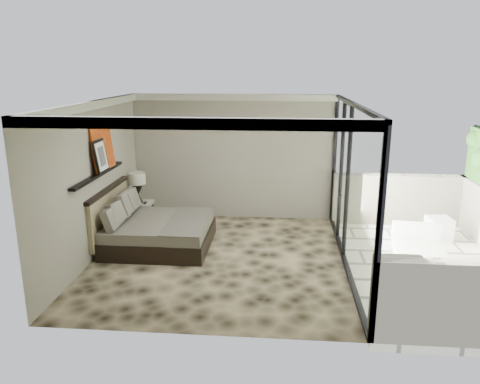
# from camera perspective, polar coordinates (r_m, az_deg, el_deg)

# --- Properties ---
(floor) EXTENTS (5.00, 5.00, 0.00)m
(floor) POSITION_cam_1_polar(r_m,az_deg,el_deg) (8.57, -2.54, -8.14)
(floor) COLOR black
(floor) RESTS_ON ground
(ceiling) EXTENTS (4.50, 5.00, 0.02)m
(ceiling) POSITION_cam_1_polar(r_m,az_deg,el_deg) (7.90, -2.78, 10.81)
(ceiling) COLOR silver
(ceiling) RESTS_ON back_wall
(back_wall) EXTENTS (4.50, 0.02, 2.80)m
(back_wall) POSITION_cam_1_polar(r_m,az_deg,el_deg) (10.54, -0.86, 4.25)
(back_wall) COLOR gray
(back_wall) RESTS_ON floor
(left_wall) EXTENTS (0.02, 5.00, 2.80)m
(left_wall) POSITION_cam_1_polar(r_m,az_deg,el_deg) (8.71, -17.43, 1.25)
(left_wall) COLOR gray
(left_wall) RESTS_ON floor
(glass_wall) EXTENTS (0.08, 5.00, 2.80)m
(glass_wall) POSITION_cam_1_polar(r_m,az_deg,el_deg) (8.14, 13.25, 0.62)
(glass_wall) COLOR white
(glass_wall) RESTS_ON floor
(terrace_slab) EXTENTS (3.00, 5.00, 0.12)m
(terrace_slab) POSITION_cam_1_polar(r_m,az_deg,el_deg) (8.94, 22.35, -8.73)
(terrace_slab) COLOR beige
(terrace_slab) RESTS_ON ground
(picture_ledge) EXTENTS (0.12, 2.20, 0.05)m
(picture_ledge) POSITION_cam_1_polar(r_m,az_deg,el_deg) (8.75, -16.88, 2.04)
(picture_ledge) COLOR black
(picture_ledge) RESTS_ON left_wall
(bed) EXTENTS (1.98, 1.92, 1.09)m
(bed) POSITION_cam_1_polar(r_m,az_deg,el_deg) (9.19, -10.38, -4.57)
(bed) COLOR black
(bed) RESTS_ON floor
(nightstand) EXTENTS (0.57, 0.57, 0.47)m
(nightstand) POSITION_cam_1_polar(r_m,az_deg,el_deg) (10.49, -11.85, -2.69)
(nightstand) COLOR black
(nightstand) RESTS_ON floor
(table_lamp) EXTENTS (0.36, 0.36, 0.67)m
(table_lamp) POSITION_cam_1_polar(r_m,az_deg,el_deg) (10.28, -12.40, 1.02)
(table_lamp) COLOR black
(table_lamp) RESTS_ON nightstand
(abstract_canvas) EXTENTS (0.13, 0.90, 0.90)m
(abstract_canvas) POSITION_cam_1_polar(r_m,az_deg,el_deg) (8.96, -16.45, 5.46)
(abstract_canvas) COLOR #A91F0E
(abstract_canvas) RESTS_ON picture_ledge
(framed_print) EXTENTS (0.11, 0.50, 0.60)m
(framed_print) POSITION_cam_1_polar(r_m,az_deg,el_deg) (8.73, -16.63, 4.21)
(framed_print) COLOR black
(framed_print) RESTS_ON picture_ledge
(ottoman) EXTENTS (0.48, 0.48, 0.45)m
(ottoman) POSITION_cam_1_polar(r_m,az_deg,el_deg) (10.24, 23.06, -4.11)
(ottoman) COLOR silver
(ottoman) RESTS_ON terrace_slab
(lounger) EXTENTS (1.04, 1.77, 0.66)m
(lounger) POSITION_cam_1_polar(r_m,az_deg,el_deg) (8.47, 21.21, -7.98)
(lounger) COLOR silver
(lounger) RESTS_ON terrace_slab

